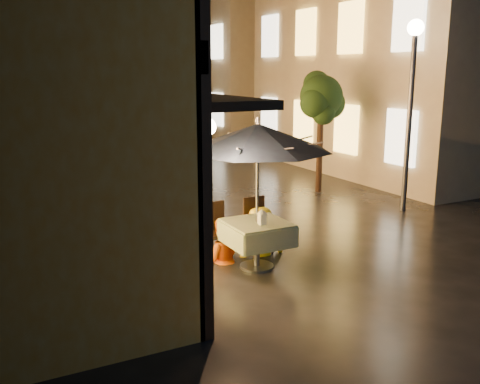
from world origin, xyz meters
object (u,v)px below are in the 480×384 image
patio_umbrella (258,137)px  bicycle_0 (159,206)px  streetlamp_near (412,81)px  table_lantern (262,216)px  cafe_table (257,233)px  person_orange (220,220)px  person_yellow (261,209)px

patio_umbrella → bicycle_0: patio_umbrella is taller
streetlamp_near → table_lantern: size_ratio=16.92×
cafe_table → table_lantern: table_lantern is taller
streetlamp_near → person_orange: bearing=-168.2°
streetlamp_near → cafe_table: bearing=-161.0°
person_yellow → bicycle_0: size_ratio=0.99×
person_orange → cafe_table: bearing=138.4°
cafe_table → table_lantern: (0.00, -0.16, 0.33)m
patio_umbrella → person_yellow: size_ratio=1.50×
cafe_table → person_orange: person_orange is taller
patio_umbrella → bicycle_0: size_ratio=1.49×
person_yellow → table_lantern: bearing=66.7°
cafe_table → bicycle_0: 3.07m
person_orange → patio_umbrella: bearing=138.4°
table_lantern → person_yellow: bearing=61.8°
person_orange → person_yellow: size_ratio=0.88×
bicycle_0 → table_lantern: bearing=-169.6°
patio_umbrella → person_yellow: 1.50m
cafe_table → person_orange: size_ratio=0.68×
cafe_table → table_lantern: size_ratio=3.96×
cafe_table → person_orange: bearing=124.0°
bicycle_0 → person_yellow: bearing=-158.0°
patio_umbrella → bicycle_0: 3.51m
cafe_table → person_yellow: person_yellow is taller
cafe_table → streetlamp_near: bearing=19.0°
cafe_table → bicycle_0: bearing=102.0°
patio_umbrella → table_lantern: patio_umbrella is taller
streetlamp_near → table_lantern: (-4.77, -1.80, -2.00)m
person_yellow → bicycle_0: person_yellow is taller
table_lantern → person_orange: size_ratio=0.17×
cafe_table → person_yellow: 0.73m
streetlamp_near → table_lantern: bearing=-159.3°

